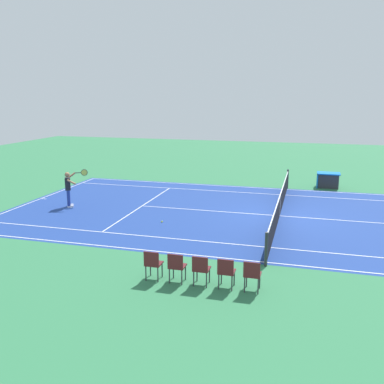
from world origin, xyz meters
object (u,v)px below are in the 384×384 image
object	(u,v)px
spectator_chair_3	(177,265)
spectator_chair_4	(153,263)
spectator_chair_1	(226,271)
spectator_chair_2	(201,268)
equipment_cart_tarped	(328,180)
tennis_ball	(162,222)
spectator_chair_0	(252,274)
tennis_player_near	(69,187)
tennis_net	(280,205)

from	to	relation	value
spectator_chair_3	spectator_chair_4	xyz separation A→B (m)	(0.70, 0.00, 0.00)
spectator_chair_1	spectator_chair_2	world-z (taller)	same
spectator_chair_2	spectator_chair_1	bearing A→B (deg)	180.00
spectator_chair_2	equipment_cart_tarped	xyz separation A→B (m)	(-3.75, -14.30, -0.08)
tennis_ball	spectator_chair_3	bearing A→B (deg)	113.40
spectator_chair_0	spectator_chair_2	bearing A→B (deg)	0.00
spectator_chair_2	spectator_chair_4	xyz separation A→B (m)	(1.40, 0.00, 0.00)
tennis_player_near	tennis_ball	bearing A→B (deg)	165.95
spectator_chair_2	spectator_chair_4	size ratio (longest dim) A/B	1.00
spectator_chair_2	spectator_chair_4	distance (m)	1.40
spectator_chair_4	spectator_chair_3	bearing A→B (deg)	180.00
tennis_player_near	spectator_chair_3	distance (m)	9.92
tennis_ball	spectator_chair_1	world-z (taller)	spectator_chair_1
spectator_chair_0	spectator_chair_3	bearing A→B (deg)	0.00
spectator_chair_1	tennis_net	bearing A→B (deg)	-96.51
tennis_player_near	tennis_ball	size ratio (longest dim) A/B	25.71
tennis_ball	spectator_chair_0	size ratio (longest dim) A/B	0.08
tennis_ball	spectator_chair_1	size ratio (longest dim) A/B	0.08
tennis_ball	spectator_chair_2	xyz separation A→B (m)	(-3.03, 5.39, 0.49)
tennis_player_near	spectator_chair_0	distance (m)	11.56
tennis_ball	tennis_player_near	bearing A→B (deg)	-14.05
tennis_player_near	equipment_cart_tarped	size ratio (longest dim) A/B	1.36
tennis_ball	spectator_chair_3	size ratio (longest dim) A/B	0.08
tennis_player_near	spectator_chair_4	distance (m)	9.41
spectator_chair_2	tennis_player_near	bearing A→B (deg)	-39.51
tennis_net	spectator_chair_3	xyz separation A→B (m)	(2.28, 7.67, 0.03)
spectator_chair_2	spectator_chair_4	bearing A→B (deg)	0.00
tennis_player_near	spectator_chair_0	size ratio (longest dim) A/B	1.93
tennis_player_near	spectator_chair_3	xyz separation A→B (m)	(-7.36, 6.64, -0.41)
tennis_ball	equipment_cart_tarped	bearing A→B (deg)	-127.27
spectator_chair_0	tennis_net	bearing A→B (deg)	-91.30
tennis_ball	spectator_chair_1	xyz separation A→B (m)	(-3.73, 5.39, 0.49)
tennis_player_near	spectator_chair_0	world-z (taller)	tennis_player_near
tennis_ball	spectator_chair_2	size ratio (longest dim) A/B	0.08
spectator_chair_2	equipment_cart_tarped	bearing A→B (deg)	-104.71
spectator_chair_1	equipment_cart_tarped	xyz separation A→B (m)	(-3.05, -14.30, -0.08)
spectator_chair_1	spectator_chair_2	distance (m)	0.70
spectator_chair_1	spectator_chair_4	xyz separation A→B (m)	(2.10, 0.00, 0.00)
spectator_chair_3	equipment_cart_tarped	xyz separation A→B (m)	(-4.46, -14.30, -0.08)
tennis_player_near	equipment_cart_tarped	xyz separation A→B (m)	(-11.81, -7.66, -0.49)
tennis_player_near	spectator_chair_4	xyz separation A→B (m)	(-6.65, 6.64, -0.41)
spectator_chair_2	spectator_chair_4	world-z (taller)	same
tennis_net	spectator_chair_1	bearing A→B (deg)	83.49
spectator_chair_0	spectator_chair_1	distance (m)	0.70
tennis_net	tennis_player_near	size ratio (longest dim) A/B	6.89
spectator_chair_1	spectator_chair_3	bearing A→B (deg)	0.00
spectator_chair_1	spectator_chair_3	size ratio (longest dim) A/B	1.00
tennis_net	spectator_chair_3	world-z (taller)	tennis_net
spectator_chair_0	spectator_chair_4	distance (m)	2.80
tennis_player_near	equipment_cart_tarped	distance (m)	14.09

